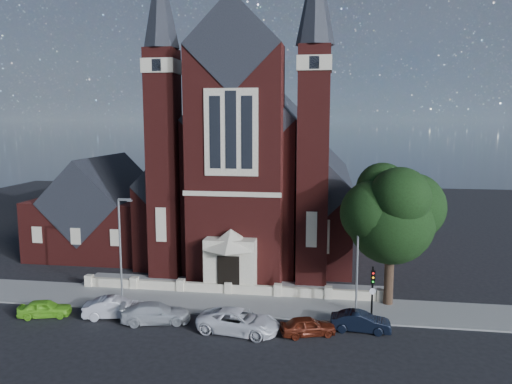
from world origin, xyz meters
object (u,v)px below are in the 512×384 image
street_tree (393,216)px  car_dark_red (308,326)px  street_lamp_right (359,252)px  car_navy (360,322)px  street_lamp_left (121,243)px  church (258,173)px  car_silver_b (156,313)px  car_white_suv (239,321)px  traffic_signal (373,287)px  parish_hall (104,214)px  car_lime_van (45,308)px  car_silver_a (115,308)px

street_tree → car_dark_red: 10.56m
street_lamp_right → car_navy: (0.06, -3.16, -3.94)m
street_lamp_left → church: bearing=67.3°
street_tree → car_navy: bearing=-116.7°
street_lamp_left → street_tree: bearing=4.8°
car_navy → car_dark_red: bearing=111.7°
street_lamp_right → car_silver_b: street_lamp_right is taller
church → street_tree: church is taller
street_lamp_right → car_silver_b: bearing=-164.7°
car_white_suv → street_tree: bearing=-50.3°
street_tree → street_lamp_right: size_ratio=1.32×
traffic_signal → car_navy: size_ratio=1.01×
parish_hall → traffic_signal: 31.20m
car_lime_van → car_silver_a: bearing=-98.6°
parish_hall → car_lime_van: (3.91, -18.01, -3.39)m
street_lamp_left → traffic_signal: (18.91, -1.57, -2.02)m
traffic_signal → car_silver_b: (-14.86, -2.24, -1.89)m
parish_hall → street_lamp_right: bearing=-28.2°
car_white_suv → car_silver_a: bearing=91.5°
church → street_lamp_right: 21.76m
street_tree → car_white_suv: 13.67m
traffic_signal → car_lime_van: (-23.09, -2.43, -1.96)m
parish_hall → car_lime_van: parish_hall is taller
car_silver_b → car_white_suv: (6.00, -0.74, 0.07)m
street_tree → car_dark_red: (-5.90, -6.04, -6.34)m
car_silver_b → street_tree: bearing=-85.1°
street_tree → street_lamp_left: (-20.51, -1.71, -2.36)m
car_silver_a → car_white_suv: bearing=-111.0°
church → car_navy: size_ratio=8.80×
traffic_signal → car_dark_red: traffic_signal is taller
street_lamp_left → car_lime_van: street_lamp_left is taller
street_lamp_right → car_lime_van: 22.88m
church → parish_hall: bearing=-162.8°
street_tree → street_lamp_left: size_ratio=1.32×
car_silver_b → street_lamp_right: bearing=-88.3°
street_lamp_left → car_silver_b: bearing=-43.3°
street_tree → car_dark_red: size_ratio=2.93×
car_lime_van → traffic_signal: bearing=-99.7°
street_lamp_right → car_navy: 5.06m
church → street_tree: 21.38m
traffic_signal → car_navy: 2.64m
church → parish_hall: size_ratio=2.86×
street_lamp_right → car_white_suv: (-7.95, -4.55, -3.84)m
church → car_silver_b: (-3.86, -22.75, -7.49)m
car_dark_red → car_navy: car_navy is taller
car_silver_b → church: bearing=-23.2°
parish_hall → car_white_suv: 26.15m
car_silver_a → car_silver_b: size_ratio=0.92×
street_lamp_right → car_silver_a: bearing=-168.9°
car_silver_a → car_silver_b: (3.18, -0.44, -0.03)m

